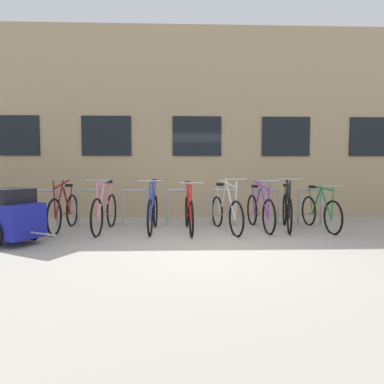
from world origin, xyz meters
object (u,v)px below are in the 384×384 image
(bicycle_red, at_px, (189,212))
(bicycle_black, at_px, (287,210))
(bicycle_purple, at_px, (260,211))
(bike_trailer, at_px, (11,215))
(bicycle_silver, at_px, (226,212))
(bicycle_blue, at_px, (153,212))
(bicycle_maroon, at_px, (64,211))
(bicycle_green, at_px, (320,212))
(bicycle_pink, at_px, (105,211))

(bicycle_red, relative_size, bicycle_black, 1.03)
(bicycle_purple, height_order, bicycle_black, bicycle_black)
(bike_trailer, bearing_deg, bicycle_silver, 15.48)
(bicycle_black, bearing_deg, bicycle_red, -175.16)
(bicycle_red, height_order, bicycle_blue, bicycle_blue)
(bicycle_purple, bearing_deg, bicycle_maroon, -179.93)
(bicycle_green, xyz_separation_m, bicycle_purple, (-1.26, 0.07, 0.01))
(bike_trailer, bearing_deg, bicycle_purple, 15.28)
(bicycle_blue, xyz_separation_m, bike_trailer, (-2.23, -1.09, 0.09))
(bicycle_pink, relative_size, bicycle_black, 1.05)
(bicycle_green, bearing_deg, bicycle_blue, -178.97)
(bicycle_purple, distance_m, bicycle_red, 1.52)
(bicycle_pink, height_order, bicycle_purple, bicycle_pink)
(bicycle_red, bearing_deg, bicycle_pink, 177.69)
(bicycle_silver, bearing_deg, bicycle_pink, 178.59)
(bicycle_purple, relative_size, bike_trailer, 1.25)
(bicycle_black, bearing_deg, bicycle_maroon, 179.77)
(bicycle_blue, xyz_separation_m, bicycle_black, (2.82, 0.10, 0.00))
(bicycle_silver, distance_m, bicycle_green, 2.02)
(bicycle_red, bearing_deg, bicycle_black, 4.84)
(bicycle_green, bearing_deg, bicycle_black, 176.50)
(bicycle_silver, xyz_separation_m, bicycle_red, (-0.76, -0.01, -0.00))
(bicycle_purple, xyz_separation_m, bike_trailer, (-4.48, -1.22, 0.10))
(bicycle_pink, relative_size, bicycle_red, 1.01)
(bicycle_red, height_order, bicycle_black, bicycle_black)
(bicycle_silver, relative_size, bicycle_pink, 0.96)
(bicycle_maroon, distance_m, bicycle_black, 4.68)
(bicycle_red, xyz_separation_m, bicycle_black, (2.09, 0.18, 0.01))
(bicycle_maroon, height_order, bicycle_pink, bicycle_maroon)
(bicycle_green, height_order, bike_trailer, bicycle_green)
(bicycle_purple, relative_size, bicycle_black, 1.04)
(bicycle_maroon, distance_m, bicycle_blue, 1.86)
(bicycle_purple, bearing_deg, bicycle_green, -2.97)
(bicycle_green, height_order, bicycle_red, bicycle_red)
(bicycle_green, distance_m, bicycle_black, 0.69)
(bicycle_red, bearing_deg, bike_trailer, -160.97)
(bicycle_silver, bearing_deg, bicycle_black, 7.21)
(bicycle_blue, bearing_deg, bicycle_black, 2.13)
(bicycle_maroon, distance_m, bicycle_green, 5.37)
(bicycle_maroon, bearing_deg, bicycle_black, -0.23)
(bicycle_green, bearing_deg, bicycle_maroon, 179.35)
(bicycle_green, xyz_separation_m, bike_trailer, (-5.74, -1.16, 0.11))
(bicycle_maroon, xyz_separation_m, bicycle_black, (4.68, -0.02, 0.00))
(bicycle_pink, distance_m, bicycle_blue, 0.98)
(bicycle_silver, bearing_deg, bicycle_green, 3.58)
(bicycle_purple, bearing_deg, bicycle_pink, -177.68)
(bicycle_silver, distance_m, bicycle_black, 1.34)
(bicycle_purple, distance_m, bicycle_blue, 2.25)
(bicycle_maroon, height_order, bike_trailer, bicycle_maroon)
(bicycle_maroon, distance_m, bicycle_red, 2.60)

